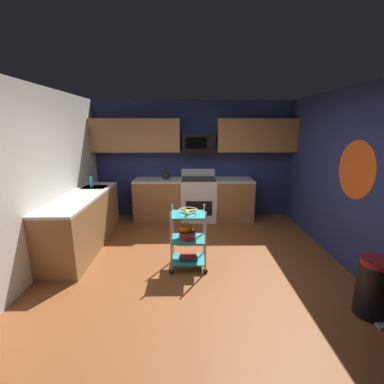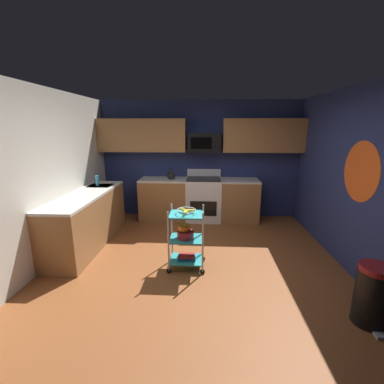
% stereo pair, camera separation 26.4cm
% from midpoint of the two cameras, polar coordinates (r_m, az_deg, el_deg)
% --- Properties ---
extents(floor, '(4.40, 4.80, 0.04)m').
position_cam_midpoint_polar(floor, '(4.07, 2.45, -16.22)').
color(floor, brown).
rests_on(floor, ground).
extents(wall_back, '(4.52, 0.06, 2.60)m').
position_cam_midpoint_polar(wall_back, '(5.99, 2.91, 6.97)').
color(wall_back, navy).
rests_on(wall_back, ground).
extents(wall_left, '(0.06, 4.80, 2.60)m').
position_cam_midpoint_polar(wall_left, '(4.24, -29.06, 2.36)').
color(wall_left, silver).
rests_on(wall_left, ground).
extents(wall_right, '(0.06, 4.80, 2.60)m').
position_cam_midpoint_polar(wall_right, '(4.21, 34.63, 1.57)').
color(wall_right, navy).
rests_on(wall_right, ground).
extents(wall_flower_decal, '(0.00, 0.81, 0.81)m').
position_cam_midpoint_polar(wall_flower_decal, '(4.20, 34.34, 3.66)').
color(wall_flower_decal, '#E5591E').
extents(counter_run, '(3.50, 2.78, 0.92)m').
position_cam_midpoint_polar(counter_run, '(5.30, -6.81, -3.29)').
color(counter_run, '#9E6B3D').
rests_on(counter_run, ground).
extents(oven_range, '(0.76, 0.65, 1.10)m').
position_cam_midpoint_polar(oven_range, '(5.83, 3.83, -1.47)').
color(oven_range, white).
rests_on(oven_range, ground).
extents(upper_cabinets, '(4.40, 0.33, 0.70)m').
position_cam_midpoint_polar(upper_cabinets, '(5.76, 2.73, 12.18)').
color(upper_cabinets, '#9E6B3D').
extents(microwave, '(0.70, 0.39, 0.40)m').
position_cam_midpoint_polar(microwave, '(5.74, 4.01, 10.66)').
color(microwave, black).
extents(rolling_cart, '(0.54, 0.40, 0.91)m').
position_cam_midpoint_polar(rolling_cart, '(3.86, 0.80, -10.12)').
color(rolling_cart, silver).
rests_on(rolling_cart, ground).
extents(fruit_bowl, '(0.27, 0.27, 0.07)m').
position_cam_midpoint_polar(fruit_bowl, '(3.70, 0.82, -4.11)').
color(fruit_bowl, silver).
rests_on(fruit_bowl, rolling_cart).
extents(mixing_bowl_large, '(0.25, 0.25, 0.11)m').
position_cam_midpoint_polar(mixing_bowl_large, '(3.83, 0.57, -9.19)').
color(mixing_bowl_large, maroon).
rests_on(mixing_bowl_large, rolling_cart).
extents(mixing_bowl_small, '(0.18, 0.18, 0.08)m').
position_cam_midpoint_polar(mixing_bowl_small, '(3.80, 0.33, -7.75)').
color(mixing_bowl_small, orange).
rests_on(mixing_bowl_small, rolling_cart).
extents(book_stack, '(0.27, 0.20, 0.06)m').
position_cam_midpoint_polar(book_stack, '(3.98, 0.78, -13.99)').
color(book_stack, '#1E4C8C').
rests_on(book_stack, rolling_cart).
extents(kettle, '(0.21, 0.18, 0.26)m').
position_cam_midpoint_polar(kettle, '(5.75, -3.22, 3.61)').
color(kettle, black).
rests_on(kettle, counter_run).
extents(dish_soap_bottle, '(0.06, 0.06, 0.20)m').
position_cam_midpoint_polar(dish_soap_bottle, '(5.34, -18.62, 2.35)').
color(dish_soap_bottle, '#2D8CBF').
rests_on(dish_soap_bottle, counter_run).
extents(trash_can, '(0.34, 0.42, 0.66)m').
position_cam_midpoint_polar(trash_can, '(3.54, 36.49, -17.63)').
color(trash_can, black).
rests_on(trash_can, ground).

